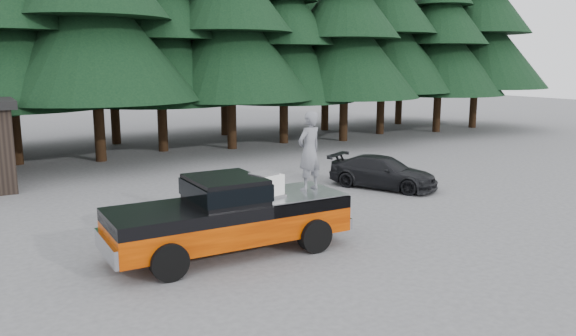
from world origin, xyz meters
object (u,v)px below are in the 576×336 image
pickup_truck (230,227)px  parked_car (383,172)px  man_on_bed (309,151)px  air_compressor (264,186)px

pickup_truck → parked_car: 8.82m
pickup_truck → man_on_bed: man_on_bed is taller
pickup_truck → parked_car: (7.94, 3.84, -0.08)m
parked_car → pickup_truck: bearing=178.0°
man_on_bed → parked_car: size_ratio=0.51×
air_compressor → parked_car: bearing=14.7°
pickup_truck → parked_car: bearing=25.8°
pickup_truck → air_compressor: (0.89, -0.12, 0.94)m
air_compressor → parked_car: air_compressor is taller
pickup_truck → man_on_bed: (2.28, -0.00, 1.69)m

